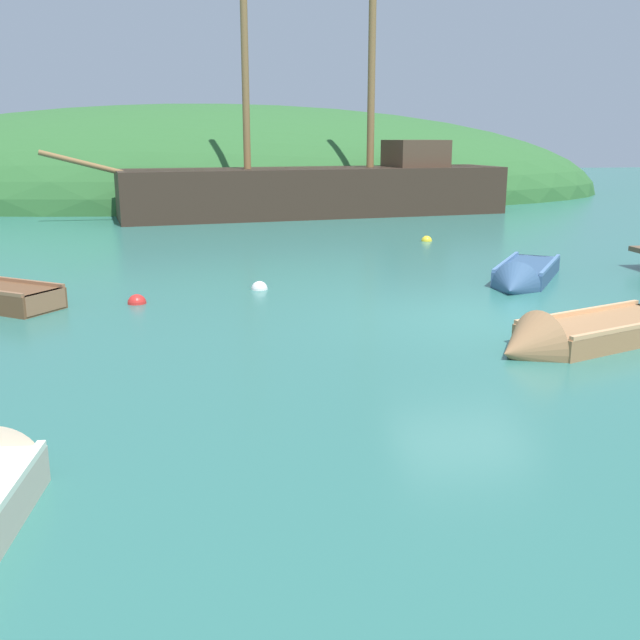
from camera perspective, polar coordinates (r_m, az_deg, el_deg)
ground_plane at (r=13.34m, az=11.50°, el=0.10°), size 120.00×120.00×0.00m
shore_hill at (r=41.91m, az=-8.52°, el=9.65°), size 44.70×22.39×9.77m
sailing_ship at (r=30.41m, az=-0.04°, el=9.52°), size 18.48×5.70×11.11m
rowboat_outer_right at (r=16.88m, az=15.55°, el=3.18°), size 2.84×3.50×1.02m
rowboat_portside at (r=12.06m, az=19.53°, el=-1.41°), size 3.83×2.38×1.12m
buoy_white at (r=15.65m, az=-4.75°, el=2.40°), size 0.35×0.35×0.35m
buoy_yellow at (r=23.13m, az=8.32°, el=6.12°), size 0.34×0.34×0.34m
buoy_red at (r=14.71m, az=-14.09°, el=1.26°), size 0.37×0.37×0.37m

